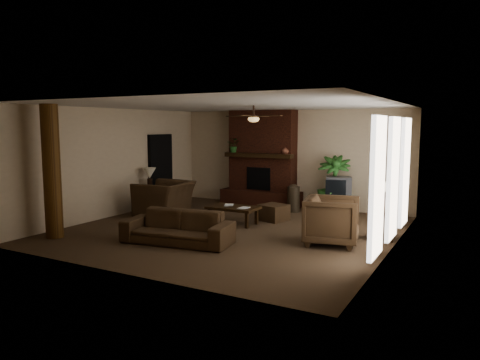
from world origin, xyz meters
The scene contains 23 objects.
room_shell centered at (0.00, 0.00, 1.40)m, with size 7.00×7.00×7.00m.
fireplace centered at (-0.80, 3.22, 1.16)m, with size 2.40×0.70×2.80m.
windows centered at (3.45, 0.20, 1.35)m, with size 0.08×3.65×2.35m.
log_column centered at (-2.95, -2.40, 1.40)m, with size 0.36×0.36×2.80m, color brown.
doorway centered at (-3.44, 1.80, 1.05)m, with size 0.10×1.00×2.10m, color black.
ceiling_fan centered at (0.40, 0.30, 2.53)m, with size 1.35×1.35×0.37m.
sofa centered at (-0.38, -1.53, 0.43)m, with size 2.21×0.65×0.87m, color #3E2B1A.
armchair_left centered at (-2.35, 0.58, 0.60)m, with size 1.37×0.89×1.20m, color #3E2B1A.
armchair_right centered at (2.38, -0.13, 0.53)m, with size 1.02×0.96×1.05m, color #3E2B1A.
coffee_table centered at (-0.27, 0.55, 0.37)m, with size 1.20×0.70×0.43m.
ottoman centered at (0.41, 1.40, 0.20)m, with size 0.60×0.60×0.40m, color #3E2B1A.
tv_stand centered at (1.67, 2.82, 0.25)m, with size 0.85×0.50×0.50m, color silver.
tv centered at (1.62, 2.86, 0.76)m, with size 0.78×0.70×0.52m.
floor_vase centered at (0.42, 2.68, 0.43)m, with size 0.34×0.34×0.77m.
floor_plant centered at (1.45, 2.98, 0.44)m, with size 0.87×1.56×0.87m, color #2D6127.
side_table_left centered at (-3.15, 0.99, 0.28)m, with size 0.50×0.50×0.55m, color black.
lamp_left centered at (-3.15, 0.95, 1.00)m, with size 0.43×0.43×0.65m.
side_table_right centered at (3.15, 0.77, 0.28)m, with size 0.50×0.50×0.55m, color black.
lamp_right centered at (3.15, 0.77, 1.00)m, with size 0.43×0.43×0.65m.
mantel_plant centered at (-1.62, 3.01, 1.72)m, with size 0.38×0.42×0.33m, color #2D6127.
mantel_vase centered at (0.03, 3.03, 1.67)m, with size 0.22×0.23×0.22m, color brown.
book_a centered at (-0.51, 0.55, 0.57)m, with size 0.22×0.03×0.29m, color #999999.
book_b centered at (-0.02, 0.43, 0.58)m, with size 0.21×0.02×0.29m, color #999999.
Camera 1 is at (5.00, -8.76, 2.36)m, focal length 33.87 mm.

